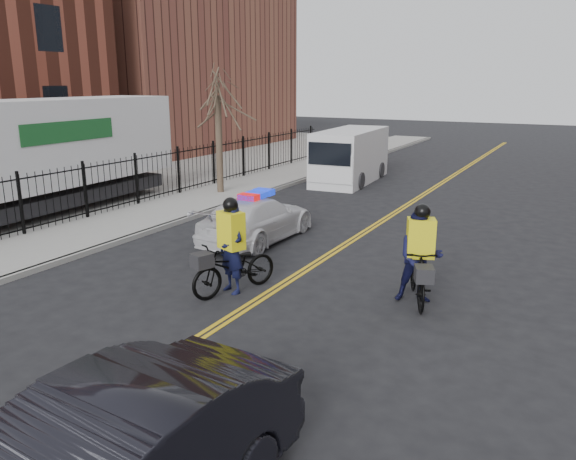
% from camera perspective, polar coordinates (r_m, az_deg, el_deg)
% --- Properties ---
extents(ground, '(120.00, 120.00, 0.00)m').
position_cam_1_polar(ground, '(12.11, -4.60, -8.10)').
color(ground, black).
rests_on(ground, ground).
extents(center_line_left, '(0.10, 60.00, 0.01)m').
position_cam_1_polar(center_line_left, '(18.99, 8.42, 0.37)').
color(center_line_left, gold).
rests_on(center_line_left, ground).
extents(center_line_right, '(0.10, 60.00, 0.01)m').
position_cam_1_polar(center_line_right, '(18.93, 8.88, 0.31)').
color(center_line_right, gold).
rests_on(center_line_right, ground).
extents(sidewalk, '(3.00, 60.00, 0.15)m').
position_cam_1_polar(sidewalk, '(22.52, -9.58, 2.80)').
color(sidewalk, gray).
rests_on(sidewalk, ground).
extents(curb, '(0.20, 60.00, 0.15)m').
position_cam_1_polar(curb, '(21.64, -6.44, 2.43)').
color(curb, gray).
rests_on(curb, ground).
extents(iron_fence, '(0.12, 28.00, 2.00)m').
position_cam_1_polar(iron_fence, '(23.29, -12.61, 5.37)').
color(iron_fence, black).
rests_on(iron_fence, ground).
extents(lot_pad, '(18.00, 60.00, 0.02)m').
position_cam_1_polar(lot_pad, '(30.07, -25.64, 4.44)').
color(lot_pad, gray).
rests_on(lot_pad, ground).
extents(warehouse_far, '(14.00, 18.00, 14.00)m').
position_cam_1_polar(warehouse_far, '(44.31, -13.33, 17.49)').
color(warehouse_far, brown).
rests_on(warehouse_far, ground).
extents(street_tree, '(3.20, 3.20, 4.80)m').
position_cam_1_polar(street_tree, '(23.72, -7.12, 11.94)').
color(street_tree, '#3C2D23').
rests_on(street_tree, sidewalk).
extents(police_cruiser, '(1.97, 4.70, 1.52)m').
position_cam_1_polar(police_cruiser, '(16.98, -3.18, 1.14)').
color(police_cruiser, silver).
rests_on(police_cruiser, ground).
extents(cargo_van, '(2.62, 6.05, 2.47)m').
position_cam_1_polar(cargo_van, '(27.14, 6.25, 7.40)').
color(cargo_van, silver).
rests_on(cargo_van, ground).
extents(semi_trailer, '(3.16, 13.25, 4.10)m').
position_cam_1_polar(semi_trailer, '(21.44, -25.63, 7.05)').
color(semi_trailer, silver).
rests_on(semi_trailer, ground).
extents(cyclist_near, '(1.53, 2.40, 2.22)m').
position_cam_1_polar(cyclist_near, '(12.88, -5.77, -3.02)').
color(cyclist_near, black).
rests_on(cyclist_near, ground).
extents(cyclist_far, '(1.42, 2.26, 2.21)m').
position_cam_1_polar(cyclist_far, '(12.52, 13.18, -3.40)').
color(cyclist_far, black).
rests_on(cyclist_far, ground).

